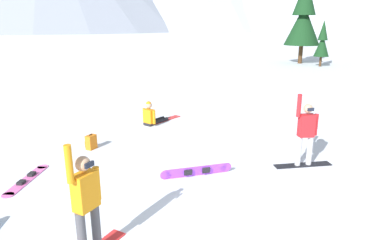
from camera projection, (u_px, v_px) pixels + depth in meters
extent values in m
plane|color=silver|center=(254.00, 224.00, 6.62)|extent=(800.00, 800.00, 0.00)
cylinder|color=#4C4C51|center=(96.00, 227.00, 5.74)|extent=(0.15, 0.15, 0.86)
cylinder|color=#4C4C51|center=(82.00, 237.00, 5.47)|extent=(0.15, 0.15, 0.86)
cube|color=orange|center=(85.00, 191.00, 5.40)|extent=(0.38, 0.46, 0.61)
cylinder|color=orange|center=(97.00, 183.00, 5.61)|extent=(0.11, 0.11, 0.58)
cylinder|color=orange|center=(69.00, 164.00, 5.03)|extent=(0.11, 0.11, 0.60)
sphere|color=tan|center=(83.00, 164.00, 5.27)|extent=(0.24, 0.24, 0.24)
cube|color=black|center=(89.00, 165.00, 5.20)|extent=(0.10, 0.17, 0.08)
cube|color=black|center=(303.00, 165.00, 9.32)|extent=(1.60, 0.67, 0.02)
cylinder|color=#B7B7BC|center=(310.00, 150.00, 9.23)|extent=(0.15, 0.15, 0.81)
cylinder|color=#B7B7BC|center=(299.00, 151.00, 9.18)|extent=(0.15, 0.15, 0.81)
cube|color=red|center=(307.00, 125.00, 9.02)|extent=(0.45, 0.33, 0.60)
cylinder|color=red|center=(316.00, 125.00, 9.05)|extent=(0.11, 0.11, 0.58)
cylinder|color=red|center=(299.00, 106.00, 8.82)|extent=(0.11, 0.11, 0.60)
sphere|color=tan|center=(308.00, 109.00, 8.89)|extent=(0.24, 0.24, 0.24)
cube|color=black|center=(311.00, 109.00, 8.75)|extent=(0.17, 0.08, 0.08)
cube|color=black|center=(149.00, 124.00, 12.98)|extent=(0.45, 0.43, 0.10)
cylinder|color=black|center=(157.00, 120.00, 13.41)|extent=(0.55, 0.75, 0.14)
cylinder|color=black|center=(160.00, 121.00, 13.29)|extent=(0.55, 0.75, 0.14)
cube|color=red|center=(165.00, 120.00, 13.67)|extent=(1.07, 1.46, 0.02)
cube|color=orange|center=(149.00, 116.00, 12.89)|extent=(0.47, 0.42, 0.52)
cylinder|color=orange|center=(144.00, 115.00, 13.04)|extent=(0.11, 0.11, 0.52)
cylinder|color=orange|center=(154.00, 117.00, 12.74)|extent=(0.11, 0.11, 0.52)
sphere|color=tan|center=(149.00, 105.00, 12.78)|extent=(0.24, 0.24, 0.24)
sphere|color=orange|center=(149.00, 104.00, 12.76)|extent=(0.20, 0.20, 0.20)
cube|color=pink|center=(27.00, 180.00, 8.44)|extent=(0.30, 1.58, 0.02)
cylinder|color=pink|center=(8.00, 195.00, 7.69)|extent=(0.28, 0.28, 0.02)
cylinder|color=pink|center=(43.00, 167.00, 9.20)|extent=(0.28, 0.28, 0.02)
cube|color=black|center=(21.00, 182.00, 8.20)|extent=(0.14, 0.20, 0.07)
cube|color=black|center=(32.00, 174.00, 8.66)|extent=(0.14, 0.20, 0.07)
cube|color=#993FD8|center=(197.00, 171.00, 8.63)|extent=(1.51, 0.69, 0.29)
cylinder|color=#993FD8|center=(166.00, 175.00, 8.41)|extent=(0.32, 0.22, 0.29)
cylinder|color=#993FD8|center=(226.00, 168.00, 8.84)|extent=(0.32, 0.22, 0.29)
cube|color=black|center=(188.00, 172.00, 8.52)|extent=(0.23, 0.18, 0.15)
cube|color=black|center=(206.00, 170.00, 8.64)|extent=(0.23, 0.18, 0.15)
cube|color=orange|center=(91.00, 142.00, 10.50)|extent=(0.29, 0.37, 0.44)
cube|color=#A85613|center=(88.00, 143.00, 10.57)|extent=(0.13, 0.23, 0.20)
cylinder|color=black|center=(91.00, 135.00, 10.43)|extent=(0.06, 0.12, 0.02)
cylinder|color=#472D19|center=(300.00, 54.00, 32.58)|extent=(0.39, 0.39, 1.72)
cone|color=#143819|center=(303.00, 25.00, 31.84)|extent=(3.27, 3.27, 3.66)
cylinder|color=#472D19|center=(320.00, 61.00, 30.38)|extent=(0.20, 0.20, 0.89)
cone|color=#143819|center=(322.00, 45.00, 30.00)|extent=(1.31, 1.31, 1.89)
cone|color=#143819|center=(324.00, 30.00, 29.64)|extent=(0.85, 0.85, 1.73)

